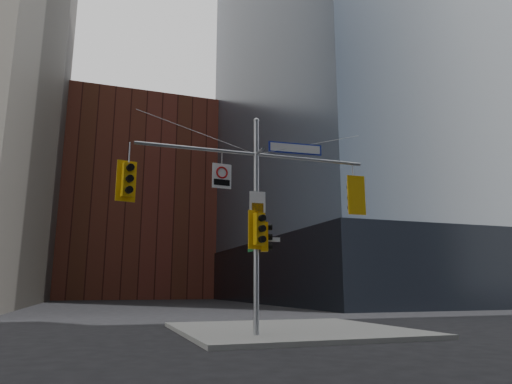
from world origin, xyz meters
TOP-DOWN VIEW (x-y plane):
  - ground at (0.00, 0.00)m, footprint 160.00×160.00m
  - sidewalk_corner at (2.00, 4.00)m, footprint 8.00×8.00m
  - podium_ne at (28.00, 32.00)m, footprint 36.40×36.40m
  - brick_midrise at (0.00, 58.00)m, footprint 26.00×20.00m
  - signal_assembly at (0.00, 1.99)m, footprint 8.00×0.80m
  - traffic_light_west_arm at (-4.13, 2.01)m, footprint 0.60×0.55m
  - traffic_light_east_arm at (3.69, 1.99)m, footprint 0.67×0.53m
  - traffic_light_pole_side at (0.32, 1.99)m, footprint 0.42×0.35m
  - traffic_light_pole_front at (-0.00, 1.73)m, footprint 0.59×0.54m
  - street_sign_blade at (1.44, 2.00)m, footprint 1.94×0.18m
  - regulatory_sign_arm at (-1.19, 1.97)m, footprint 0.65×0.12m
  - regulatory_sign_pole at (0.00, 1.88)m, footprint 0.53×0.08m
  - street_blade_ew at (0.45, 2.00)m, footprint 0.73×0.12m
  - street_blade_ns at (0.00, 2.45)m, footprint 0.06×0.73m

SIDE VIEW (x-z plane):
  - ground at x=0.00m, z-range 0.00..0.00m
  - sidewalk_corner at x=2.00m, z-range 0.00..0.15m
  - street_blade_ns at x=0.00m, z-range 2.77..2.92m
  - podium_ne at x=28.00m, z-range 0.00..6.00m
  - street_blade_ew at x=0.45m, z-range 3.07..3.21m
  - traffic_light_pole_side at x=0.32m, z-range 2.74..3.70m
  - traffic_light_pole_front at x=0.00m, z-range 2.80..4.06m
  - regulatory_sign_pole at x=0.00m, z-range 3.97..4.67m
  - signal_assembly at x=0.00m, z-range 0.77..8.07m
  - traffic_light_west_arm at x=-4.13m, z-range 4.16..5.44m
  - traffic_light_east_arm at x=3.69m, z-range 4.10..5.50m
  - regulatory_sign_arm at x=-1.19m, z-range 4.77..5.59m
  - street_sign_blade at x=1.44m, z-range 6.16..6.54m
  - brick_midrise at x=0.00m, z-range 0.00..28.00m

